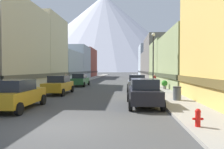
# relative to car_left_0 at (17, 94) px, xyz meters

# --- Properties ---
(ground_plane) EXTENTS (400.00, 400.00, 0.00)m
(ground_plane) POSITION_rel_car_left_0_xyz_m (3.80, -3.63, -0.90)
(ground_plane) COLOR #414141
(sidewalk_left) EXTENTS (2.50, 100.00, 0.15)m
(sidewalk_left) POSITION_rel_car_left_0_xyz_m (-2.45, 31.37, -0.82)
(sidewalk_left) COLOR gray
(sidewalk_left) RESTS_ON ground
(sidewalk_right) EXTENTS (2.50, 100.00, 0.15)m
(sidewalk_right) POSITION_rel_car_left_0_xyz_m (10.05, 31.37, -0.82)
(sidewalk_right) COLOR gray
(sidewalk_right) RESTS_ON ground
(storefront_left_2) EXTENTS (7.88, 8.41, 10.56)m
(storefront_left_2) POSITION_rel_car_left_0_xyz_m (-7.49, 19.77, 4.21)
(storefront_left_2) COLOR beige
(storefront_left_2) RESTS_ON ground
(storefront_left_3) EXTENTS (10.01, 13.09, 6.07)m
(storefront_left_3) POSITION_rel_car_left_0_xyz_m (-8.56, 30.78, 2.02)
(storefront_left_3) COLOR #99A5B2
(storefront_left_3) RESTS_ON ground
(storefront_left_4) EXTENTS (9.71, 9.87, 8.49)m
(storefront_left_4) POSITION_rel_car_left_0_xyz_m (-8.41, 42.44, 3.19)
(storefront_left_4) COLOR #99A5B2
(storefront_left_4) RESTS_ON ground
(storefront_left_5) EXTENTS (6.71, 13.08, 8.92)m
(storefront_left_5) POSITION_rel_car_left_0_xyz_m (-6.90, 54.03, 3.40)
(storefront_left_5) COLOR brown
(storefront_left_5) RESTS_ON ground
(storefront_right_1) EXTENTS (8.08, 12.98, 6.87)m
(storefront_right_1) POSITION_rel_car_left_0_xyz_m (15.19, 14.34, 2.41)
(storefront_right_1) COLOR #8C9966
(storefront_right_1) RESTS_ON ground
(storefront_right_2) EXTENTS (10.07, 10.89, 7.37)m
(storefront_right_2) POSITION_rel_car_left_0_xyz_m (16.18, 26.57, 2.65)
(storefront_right_2) COLOR #8C9966
(storefront_right_2) RESTS_ON ground
(storefront_right_3) EXTENTS (9.29, 13.79, 10.17)m
(storefront_right_3) POSITION_rel_car_left_0_xyz_m (15.79, 39.16, 4.02)
(storefront_right_3) COLOR #66605B
(storefront_right_3) RESTS_ON ground
(storefront_right_4) EXTENTS (9.73, 11.68, 7.36)m
(storefront_right_4) POSITION_rel_car_left_0_xyz_m (16.01, 51.97, 2.64)
(storefront_right_4) COLOR #66605B
(storefront_right_4) RESTS_ON ground
(storefront_right_5) EXTENTS (9.53, 12.92, 11.13)m
(storefront_right_5) POSITION_rel_car_left_0_xyz_m (15.91, 64.38, 4.49)
(storefront_right_5) COLOR #99A5B2
(storefront_right_5) RESTS_ON ground
(car_left_0) EXTENTS (2.16, 4.45, 1.78)m
(car_left_0) POSITION_rel_car_left_0_xyz_m (0.00, 0.00, 0.00)
(car_left_0) COLOR #B28419
(car_left_0) RESTS_ON ground
(car_left_1) EXTENTS (2.11, 4.42, 1.78)m
(car_left_1) POSITION_rel_car_left_0_xyz_m (-0.00, 7.64, 0.00)
(car_left_1) COLOR #B28419
(car_left_1) RESTS_ON ground
(car_left_2) EXTENTS (2.09, 4.42, 1.78)m
(car_left_2) POSITION_rel_car_left_0_xyz_m (-0.00, 16.89, 0.00)
(car_left_2) COLOR #265933
(car_left_2) RESTS_ON ground
(car_right_0) EXTENTS (2.14, 4.43, 1.78)m
(car_right_0) POSITION_rel_car_left_0_xyz_m (7.60, 1.60, 0.00)
(car_right_0) COLOR black
(car_right_0) RESTS_ON ground
(car_right_1) EXTENTS (2.09, 4.41, 1.78)m
(car_right_1) POSITION_rel_car_left_0_xyz_m (7.60, 10.81, 0.00)
(car_right_1) COLOR slate
(car_right_1) RESTS_ON ground
(fire_hydrant_near) EXTENTS (0.40, 0.22, 0.70)m
(fire_hydrant_near) POSITION_rel_car_left_0_xyz_m (9.25, -3.61, -0.37)
(fire_hydrant_near) COLOR red
(fire_hydrant_near) RESTS_ON sidewalk_right
(trash_bin_right) EXTENTS (0.59, 0.59, 0.98)m
(trash_bin_right) POSITION_rel_car_left_0_xyz_m (10.15, 3.41, -0.26)
(trash_bin_right) COLOR #4C5156
(trash_bin_right) RESTS_ON sidewalk_right
(potted_plant_0) EXTENTS (0.68, 0.68, 1.00)m
(potted_plant_0) POSITION_rel_car_left_0_xyz_m (10.80, 11.85, -0.16)
(potted_plant_0) COLOR gray
(potted_plant_0) RESTS_ON sidewalk_right
(pedestrian_0) EXTENTS (0.36, 0.36, 1.57)m
(pedestrian_0) POSITION_rel_car_left_0_xyz_m (10.05, 14.47, -0.03)
(pedestrian_0) COLOR maroon
(pedestrian_0) RESTS_ON sidewalk_right
(pedestrian_1) EXTENTS (0.36, 0.36, 1.53)m
(pedestrian_1) POSITION_rel_car_left_0_xyz_m (-2.45, 18.38, -0.05)
(pedestrian_1) COLOR navy
(pedestrian_1) RESTS_ON sidewalk_left
(streetlamp_right) EXTENTS (0.36, 0.36, 5.86)m
(streetlamp_right) POSITION_rel_car_left_0_xyz_m (9.15, 9.01, 3.09)
(streetlamp_right) COLOR black
(streetlamp_right) RESTS_ON sidewalk_right
(mountain_backdrop) EXTENTS (220.55, 220.55, 98.00)m
(mountain_backdrop) POSITION_rel_car_left_0_xyz_m (-21.85, 256.37, 48.10)
(mountain_backdrop) COLOR silver
(mountain_backdrop) RESTS_ON ground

